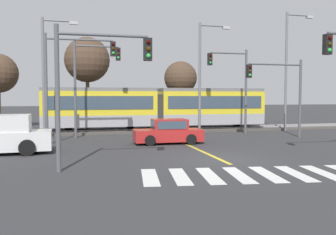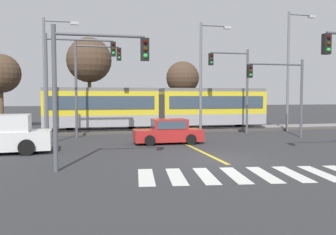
{
  "view_description": "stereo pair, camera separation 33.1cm",
  "coord_description": "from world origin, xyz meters",
  "px_view_note": "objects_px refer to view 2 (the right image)",
  "views": [
    {
      "loc": [
        -6.2,
        -15.2,
        2.91
      ],
      "look_at": [
        -0.94,
        6.3,
        1.6
      ],
      "focal_mm": 38.0,
      "sensor_mm": 36.0,
      "label": 1
    },
    {
      "loc": [
        -5.87,
        -15.28,
        2.91
      ],
      "look_at": [
        -0.94,
        6.3,
        1.6
      ],
      "focal_mm": 38.0,
      "sensor_mm": 36.0,
      "label": 2
    }
  ],
  "objects_px": {
    "traffic_light_far_right": "(235,78)",
    "traffic_light_far_left": "(90,75)",
    "traffic_light_near_left": "(89,74)",
    "bare_tree_far_west": "(1,74)",
    "traffic_light_mid_right": "(282,85)",
    "street_lamp_east": "(290,64)",
    "bare_tree_east": "(183,78)",
    "sedan_crossing": "(168,132)",
    "bare_tree_west": "(89,60)",
    "light_rail_tram": "(159,107)",
    "street_lamp_centre": "(204,71)",
    "traffic_light_mid_left": "(70,71)",
    "street_lamp_west": "(48,70)"
  },
  "relations": [
    {
      "from": "street_lamp_centre",
      "to": "traffic_light_mid_right",
      "type": "bearing_deg",
      "value": -38.3
    },
    {
      "from": "light_rail_tram",
      "to": "traffic_light_far_right",
      "type": "height_order",
      "value": "traffic_light_far_right"
    },
    {
      "from": "bare_tree_far_west",
      "to": "bare_tree_east",
      "type": "distance_m",
      "value": 16.99
    },
    {
      "from": "bare_tree_east",
      "to": "street_lamp_centre",
      "type": "bearing_deg",
      "value": -94.67
    },
    {
      "from": "traffic_light_near_left",
      "to": "bare_tree_east",
      "type": "height_order",
      "value": "bare_tree_east"
    },
    {
      "from": "street_lamp_east",
      "to": "traffic_light_mid_left",
      "type": "bearing_deg",
      "value": -166.53
    },
    {
      "from": "traffic_light_near_left",
      "to": "light_rail_tram",
      "type": "bearing_deg",
      "value": 68.98
    },
    {
      "from": "traffic_light_far_right",
      "to": "bare_tree_east",
      "type": "height_order",
      "value": "traffic_light_far_right"
    },
    {
      "from": "street_lamp_centre",
      "to": "bare_tree_far_west",
      "type": "distance_m",
      "value": 18.4
    },
    {
      "from": "traffic_light_near_left",
      "to": "bare_tree_west",
      "type": "distance_m",
      "value": 18.81
    },
    {
      "from": "traffic_light_far_right",
      "to": "traffic_light_mid_right",
      "type": "bearing_deg",
      "value": -56.2
    },
    {
      "from": "traffic_light_mid_right",
      "to": "bare_tree_east",
      "type": "relative_size",
      "value": 0.85
    },
    {
      "from": "traffic_light_mid_right",
      "to": "street_lamp_centre",
      "type": "relative_size",
      "value": 0.65
    },
    {
      "from": "traffic_light_far_left",
      "to": "traffic_light_mid_right",
      "type": "bearing_deg",
      "value": -13.97
    },
    {
      "from": "sedan_crossing",
      "to": "traffic_light_near_left",
      "type": "height_order",
      "value": "traffic_light_near_left"
    },
    {
      "from": "street_lamp_east",
      "to": "bare_tree_east",
      "type": "height_order",
      "value": "street_lamp_east"
    },
    {
      "from": "traffic_light_mid_right",
      "to": "bare_tree_east",
      "type": "distance_m",
      "value": 13.05
    },
    {
      "from": "sedan_crossing",
      "to": "street_lamp_east",
      "type": "distance_m",
      "value": 13.8
    },
    {
      "from": "sedan_crossing",
      "to": "traffic_light_mid_left",
      "type": "xyz_separation_m",
      "value": [
        -5.87,
        1.21,
        3.78
      ]
    },
    {
      "from": "street_lamp_centre",
      "to": "bare_tree_east",
      "type": "distance_m",
      "value": 8.87
    },
    {
      "from": "traffic_light_mid_right",
      "to": "bare_tree_far_west",
      "type": "xyz_separation_m",
      "value": [
        -20.82,
        12.18,
        1.24
      ]
    },
    {
      "from": "light_rail_tram",
      "to": "traffic_light_far_left",
      "type": "distance_m",
      "value": 7.08
    },
    {
      "from": "traffic_light_mid_left",
      "to": "street_lamp_centre",
      "type": "relative_size",
      "value": 0.79
    },
    {
      "from": "traffic_light_far_left",
      "to": "street_lamp_west",
      "type": "xyz_separation_m",
      "value": [
        -2.86,
        0.3,
        0.33
      ]
    },
    {
      "from": "traffic_light_mid_right",
      "to": "street_lamp_east",
      "type": "bearing_deg",
      "value": 52.92
    },
    {
      "from": "traffic_light_mid_right",
      "to": "bare_tree_far_west",
      "type": "distance_m",
      "value": 24.15
    },
    {
      "from": "traffic_light_far_right",
      "to": "street_lamp_east",
      "type": "height_order",
      "value": "street_lamp_east"
    },
    {
      "from": "traffic_light_mid_right",
      "to": "street_lamp_centre",
      "type": "height_order",
      "value": "street_lamp_centre"
    },
    {
      "from": "traffic_light_far_left",
      "to": "traffic_light_mid_left",
      "type": "relative_size",
      "value": 1.01
    },
    {
      "from": "traffic_light_mid_right",
      "to": "bare_tree_far_west",
      "type": "height_order",
      "value": "bare_tree_far_west"
    },
    {
      "from": "traffic_light_mid_left",
      "to": "bare_tree_east",
      "type": "height_order",
      "value": "traffic_light_mid_left"
    },
    {
      "from": "traffic_light_far_right",
      "to": "traffic_light_far_left",
      "type": "xyz_separation_m",
      "value": [
        -10.9,
        0.04,
        0.12
      ]
    },
    {
      "from": "traffic_light_mid_right",
      "to": "bare_tree_west",
      "type": "height_order",
      "value": "bare_tree_west"
    },
    {
      "from": "sedan_crossing",
      "to": "traffic_light_far_right",
      "type": "bearing_deg",
      "value": 34.26
    },
    {
      "from": "traffic_light_far_right",
      "to": "traffic_light_far_left",
      "type": "relative_size",
      "value": 0.97
    },
    {
      "from": "bare_tree_west",
      "to": "street_lamp_west",
      "type": "bearing_deg",
      "value": -112.3
    },
    {
      "from": "traffic_light_near_left",
      "to": "traffic_light_mid_right",
      "type": "bearing_deg",
      "value": 31.82
    },
    {
      "from": "sedan_crossing",
      "to": "bare_tree_far_west",
      "type": "xyz_separation_m",
      "value": [
        -12.38,
        13.27,
        4.25
      ]
    },
    {
      "from": "traffic_light_far_right",
      "to": "street_lamp_west",
      "type": "relative_size",
      "value": 0.79
    },
    {
      "from": "traffic_light_far_left",
      "to": "bare_tree_east",
      "type": "bearing_deg",
      "value": 44.91
    },
    {
      "from": "light_rail_tram",
      "to": "street_lamp_centre",
      "type": "distance_m",
      "value": 5.18
    },
    {
      "from": "sedan_crossing",
      "to": "traffic_light_mid_right",
      "type": "height_order",
      "value": "traffic_light_mid_right"
    },
    {
      "from": "light_rail_tram",
      "to": "traffic_light_far_right",
      "type": "xyz_separation_m",
      "value": [
        5.29,
        -3.64,
        2.27
      ]
    },
    {
      "from": "traffic_light_mid_right",
      "to": "bare_tree_east",
      "type": "bearing_deg",
      "value": 107.11
    },
    {
      "from": "traffic_light_mid_right",
      "to": "traffic_light_near_left",
      "type": "bearing_deg",
      "value": -148.18
    },
    {
      "from": "traffic_light_near_left",
      "to": "bare_tree_far_west",
      "type": "height_order",
      "value": "bare_tree_far_west"
    },
    {
      "from": "traffic_light_mid_right",
      "to": "traffic_light_near_left",
      "type": "relative_size",
      "value": 0.98
    },
    {
      "from": "light_rail_tram",
      "to": "traffic_light_near_left",
      "type": "relative_size",
      "value": 3.28
    },
    {
      "from": "traffic_light_mid_left",
      "to": "bare_tree_west",
      "type": "distance_m",
      "value": 10.55
    },
    {
      "from": "traffic_light_near_left",
      "to": "street_lamp_centre",
      "type": "bearing_deg",
      "value": 53.69
    }
  ]
}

